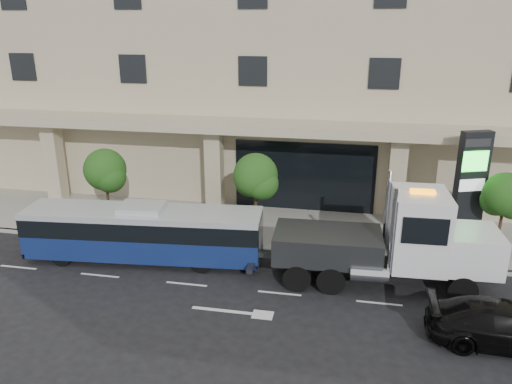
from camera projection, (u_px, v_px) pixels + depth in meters
ground at (285, 276)px, 21.90m from camera, size 120.00×120.00×0.00m
sidewalk at (297, 230)px, 26.51m from camera, size 120.00×6.00×0.15m
curb at (290, 255)px, 23.73m from camera, size 120.00×0.30×0.15m
convention_center at (319, 31)px, 32.95m from camera, size 60.00×17.60×20.00m
tree_left at (106, 173)px, 26.01m from camera, size 2.27×2.20×4.22m
tree_mid at (256, 179)px, 24.52m from camera, size 2.28×2.20×4.38m
tree_right at (505, 198)px, 22.53m from camera, size 2.10×2.00×4.04m
city_bus at (143, 232)px, 22.94m from camera, size 11.03×3.23×2.75m
tow_truck at (394, 243)px, 20.59m from camera, size 10.32×2.88×4.69m
black_sedan at (506, 325)px, 17.05m from camera, size 5.28×2.21×1.53m
signage_pylon at (470, 190)px, 23.46m from camera, size 1.51×0.99×5.74m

